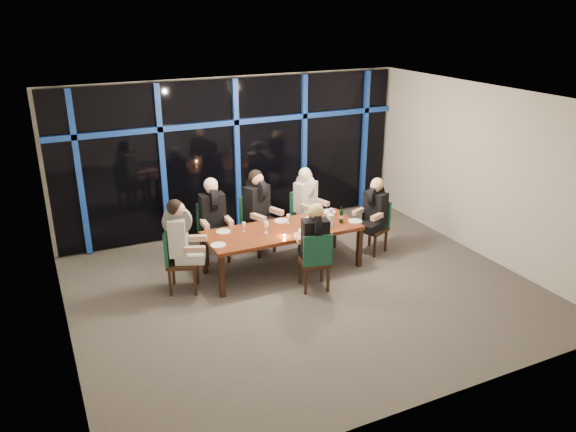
{
  "coord_description": "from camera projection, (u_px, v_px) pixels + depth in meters",
  "views": [
    {
      "loc": [
        -3.64,
        -7.03,
        4.29
      ],
      "look_at": [
        0.0,
        0.6,
        1.05
      ],
      "focal_mm": 35.0,
      "sensor_mm": 36.0,
      "label": 1
    }
  ],
  "objects": [
    {
      "name": "diner_far_right",
      "position": [
        307.0,
        195.0,
        10.4
      ],
      "size": [
        0.58,
        0.67,
        0.96
      ],
      "rotation": [
        0.0,
        0.0,
        0.31
      ],
      "color": "silver",
      "rests_on": "ground"
    },
    {
      "name": "wine_glass_c",
      "position": [
        307.0,
        220.0,
        9.33
      ],
      "size": [
        0.07,
        0.07,
        0.18
      ],
      "color": "silver",
      "rests_on": "dining_table"
    },
    {
      "name": "plate_end_right",
      "position": [
        355.0,
        221.0,
        9.64
      ],
      "size": [
        0.24,
        0.24,
        0.01
      ],
      "primitive_type": "cylinder",
      "color": "white",
      "rests_on": "dining_table"
    },
    {
      "name": "diner_end_left",
      "position": [
        180.0,
        232.0,
        8.58
      ],
      "size": [
        0.71,
        0.64,
        1.01
      ],
      "rotation": [
        0.0,
        0.0,
        1.19
      ],
      "color": "black",
      "rests_on": "ground"
    },
    {
      "name": "room",
      "position": [
        306.0,
        167.0,
        8.2
      ],
      "size": [
        7.04,
        7.0,
        3.02
      ],
      "color": "#5B5550",
      "rests_on": "ground"
    },
    {
      "name": "wine_bottle",
      "position": [
        341.0,
        216.0,
        9.55
      ],
      "size": [
        0.07,
        0.07,
        0.3
      ],
      "rotation": [
        0.0,
        0.0,
        0.4
      ],
      "color": "black",
      "rests_on": "dining_table"
    },
    {
      "name": "diner_far_left",
      "position": [
        213.0,
        208.0,
        9.61
      ],
      "size": [
        0.52,
        0.64,
        1.0
      ],
      "rotation": [
        0.0,
        0.0,
        -0.03
      ],
      "color": "black",
      "rests_on": "ground"
    },
    {
      "name": "diner_far_mid",
      "position": [
        258.0,
        200.0,
        9.93
      ],
      "size": [
        0.65,
        0.72,
        1.03
      ],
      "rotation": [
        0.0,
        0.0,
        0.37
      ],
      "color": "black",
      "rests_on": "ground"
    },
    {
      "name": "water_pitcher",
      "position": [
        330.0,
        221.0,
        9.39
      ],
      "size": [
        0.13,
        0.12,
        0.21
      ],
      "rotation": [
        0.0,
        0.0,
        -0.28
      ],
      "color": "silver",
      "rests_on": "dining_table"
    },
    {
      "name": "plate_end_left",
      "position": [
        218.0,
        245.0,
        8.69
      ],
      "size": [
        0.24,
        0.24,
        0.01
      ],
      "primitive_type": "cylinder",
      "color": "white",
      "rests_on": "dining_table"
    },
    {
      "name": "plate_far_right",
      "position": [
        329.0,
        211.0,
        10.08
      ],
      "size": [
        0.24,
        0.24,
        0.01
      ],
      "primitive_type": "cylinder",
      "color": "white",
      "rests_on": "dining_table"
    },
    {
      "name": "tea_light",
      "position": [
        284.0,
        236.0,
        9.03
      ],
      "size": [
        0.05,
        0.05,
        0.03
      ],
      "primitive_type": "cylinder",
      "color": "#FFA94C",
      "rests_on": "dining_table"
    },
    {
      "name": "diner_end_right",
      "position": [
        374.0,
        205.0,
        9.97
      ],
      "size": [
        0.65,
        0.59,
        0.93
      ],
      "rotation": [
        0.0,
        0.0,
        5.1
      ],
      "color": "black",
      "rests_on": "ground"
    },
    {
      "name": "chair_end_right",
      "position": [
        376.0,
        223.0,
        10.16
      ],
      "size": [
        0.57,
        0.57,
        0.95
      ],
      "rotation": [
        0.0,
        0.0,
        5.1
      ],
      "color": "#321C10",
      "rests_on": "ground"
    },
    {
      "name": "plate_near_mid",
      "position": [
        306.0,
        231.0,
        9.24
      ],
      "size": [
        0.24,
        0.24,
        0.01
      ],
      "primitive_type": "cylinder",
      "color": "white",
      "rests_on": "dining_table"
    },
    {
      "name": "diner_near_mid",
      "position": [
        315.0,
        233.0,
        8.66
      ],
      "size": [
        0.55,
        0.66,
        0.96
      ],
      "rotation": [
        0.0,
        0.0,
        2.92
      ],
      "color": "black",
      "rests_on": "ground"
    },
    {
      "name": "dining_table",
      "position": [
        283.0,
        233.0,
        9.35
      ],
      "size": [
        2.6,
        1.0,
        0.75
      ],
      "color": "maroon",
      "rests_on": "ground"
    },
    {
      "name": "plate_far_left",
      "position": [
        223.0,
        232.0,
        9.2
      ],
      "size": [
        0.24,
        0.24,
        0.01
      ],
      "primitive_type": "cylinder",
      "color": "white",
      "rests_on": "dining_table"
    },
    {
      "name": "plate_far_mid",
      "position": [
        281.0,
        221.0,
        9.65
      ],
      "size": [
        0.24,
        0.24,
        0.01
      ],
      "primitive_type": "cylinder",
      "color": "white",
      "rests_on": "dining_table"
    },
    {
      "name": "wine_glass_b",
      "position": [
        288.0,
        217.0,
        9.54
      ],
      "size": [
        0.06,
        0.06,
        0.16
      ],
      "color": "silver",
      "rests_on": "dining_table"
    },
    {
      "name": "chair_near_mid",
      "position": [
        316.0,
        259.0,
        8.72
      ],
      "size": [
        0.55,
        0.55,
        0.98
      ],
      "rotation": [
        0.0,
        0.0,
        2.92
      ],
      "color": "#321C10",
      "rests_on": "ground"
    },
    {
      "name": "window_wall",
      "position": [
        237.0,
        153.0,
        10.85
      ],
      "size": [
        6.86,
        0.43,
        2.94
      ],
      "color": "black",
      "rests_on": "ground"
    },
    {
      "name": "chair_far_mid",
      "position": [
        255.0,
        220.0,
        10.13
      ],
      "size": [
        0.63,
        0.63,
        1.05
      ],
      "rotation": [
        0.0,
        0.0,
        0.37
      ],
      "color": "#321C10",
      "rests_on": "ground"
    },
    {
      "name": "wine_glass_a",
      "position": [
        266.0,
        225.0,
        9.13
      ],
      "size": [
        0.07,
        0.07,
        0.19
      ],
      "color": "white",
      "rests_on": "dining_table"
    },
    {
      "name": "chair_end_left",
      "position": [
        177.0,
        257.0,
        8.72
      ],
      "size": [
        0.62,
        0.62,
        1.04
      ],
      "rotation": [
        0.0,
        0.0,
        1.19
      ],
      "color": "#321C10",
      "rests_on": "ground"
    },
    {
      "name": "chair_far_right",
      "position": [
        304.0,
        213.0,
        10.6
      ],
      "size": [
        0.57,
        0.57,
        0.98
      ],
      "rotation": [
        0.0,
        0.0,
        0.31
      ],
      "color": "#321C10",
      "rests_on": "ground"
    },
    {
      "name": "chair_far_left",
      "position": [
        212.0,
        228.0,
        9.83
      ],
      "size": [
        0.49,
        0.49,
        1.02
      ],
      "rotation": [
        0.0,
        0.0,
        -0.03
      ],
      "color": "#321C10",
      "rests_on": "ground"
    },
    {
      "name": "wine_glass_d",
      "position": [
        244.0,
        225.0,
        9.19
      ],
      "size": [
        0.06,
        0.06,
        0.16
      ],
      "color": "silver",
      "rests_on": "dining_table"
    },
    {
      "name": "wine_glass_e",
      "position": [
        331.0,
        211.0,
        9.71
      ],
      "size": [
        0.07,
        0.07,
        0.19
      ],
      "color": "silver",
      "rests_on": "dining_table"
    }
  ]
}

